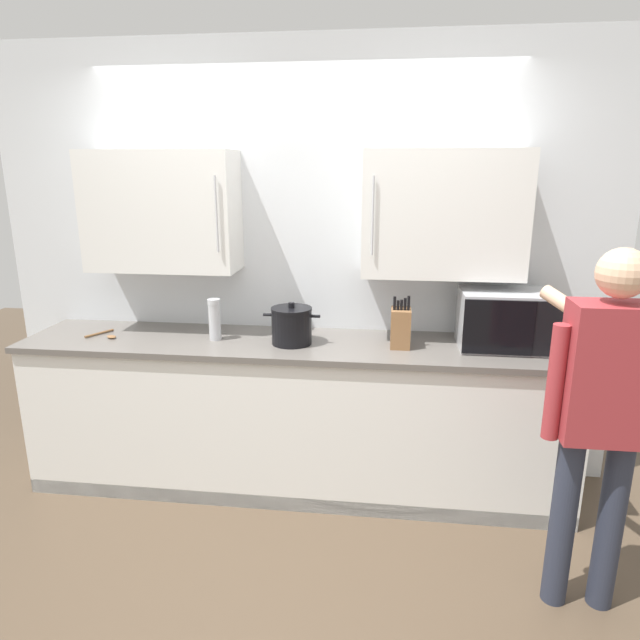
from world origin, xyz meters
name	(u,v)px	position (x,y,z in m)	size (l,w,h in m)	color
ground_plane	(268,583)	(0.00, 0.00, 0.00)	(9.72, 9.72, 0.00)	#4C3D2D
back_wall_tiled	(303,251)	(0.00, 1.18, 1.43)	(3.84, 0.44, 2.66)	silver
counter_unit	(297,415)	(0.00, 0.88, 0.47)	(3.23, 0.64, 0.94)	white
microwave_oven	(502,320)	(1.17, 0.92, 1.10)	(0.51, 0.35, 0.33)	#B7BABF
stock_pot	(292,326)	(-0.02, 0.84, 1.04)	(0.33, 0.24, 0.24)	black
knife_block	(401,327)	(0.60, 0.86, 1.05)	(0.11, 0.15, 0.30)	brown
thermos_flask	(215,319)	(-0.48, 0.86, 1.06)	(0.07, 0.07, 0.25)	#B7BABF
wooden_spoon	(106,335)	(-1.15, 0.84, 0.95)	(0.20, 0.18, 0.02)	brown
person_figure	(601,404)	(1.42, 0.08, 0.97)	(0.44, 0.60, 1.63)	#282D3D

